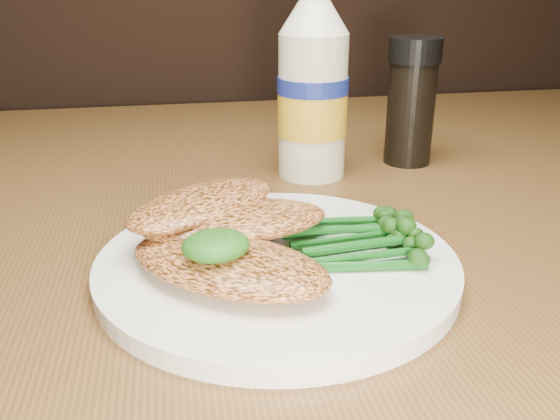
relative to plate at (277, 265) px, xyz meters
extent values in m
cylinder|color=white|center=(0.00, 0.00, 0.00)|extent=(0.25, 0.25, 0.01)
ellipsoid|color=#D78044|center=(-0.04, -0.03, 0.02)|extent=(0.16, 0.15, 0.02)
ellipsoid|color=#D78044|center=(-0.03, 0.02, 0.03)|extent=(0.14, 0.08, 0.02)
ellipsoid|color=#D78044|center=(-0.05, 0.04, 0.03)|extent=(0.14, 0.13, 0.02)
ellipsoid|color=#083709|center=(-0.04, -0.03, 0.03)|extent=(0.05, 0.05, 0.02)
camera|label=1|loc=(-0.07, -0.37, 0.19)|focal=38.54mm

